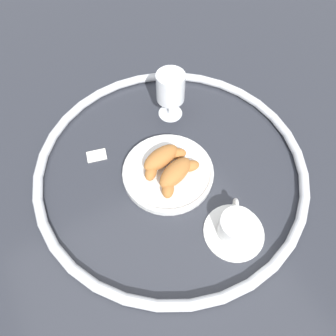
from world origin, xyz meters
TOP-DOWN VIEW (x-y plane):
  - ground_plane at (0.00, 0.00)m, footprint 2.20×2.20m
  - table_chrome_rim at (0.00, 0.00)m, footprint 0.68×0.68m
  - pastry_plate at (0.02, 0.01)m, footprint 0.23×0.23m
  - croissant_large at (0.02, -0.01)m, footprint 0.13×0.08m
  - croissant_small at (0.01, 0.04)m, footprint 0.13×0.09m
  - coffee_cup_near at (-0.04, 0.22)m, footprint 0.14×0.14m
  - juice_glass_left at (-0.09, -0.16)m, footprint 0.08×0.08m
  - sugar_packet at (0.15, -0.12)m, footprint 0.06×0.04m

SIDE VIEW (x-z plane):
  - ground_plane at x=0.00m, z-range 0.00..0.00m
  - sugar_packet at x=0.15m, z-range 0.00..0.01m
  - pastry_plate at x=0.02m, z-range 0.00..0.02m
  - table_chrome_rim at x=0.00m, z-range 0.00..0.02m
  - coffee_cup_near at x=-0.04m, z-range 0.00..0.06m
  - croissant_large at x=0.02m, z-range 0.02..0.06m
  - croissant_small at x=0.01m, z-range 0.02..0.06m
  - juice_glass_left at x=-0.09m, z-range 0.03..0.17m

